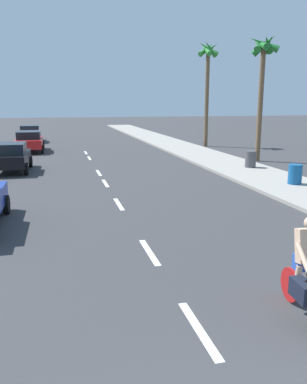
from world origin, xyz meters
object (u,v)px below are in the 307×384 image
at_px(palm_tree_far, 263,62).
at_px(palm_tree_distant, 208,65).
at_px(trash_bin_near, 295,174).
at_px(parked_car_black, 12,156).
at_px(trash_bin_far, 251,159).
at_px(cyclist, 305,273).
at_px(parked_car_red, 29,141).
at_px(parked_car_silver, 30,133).

relative_size(palm_tree_far, palm_tree_distant, 0.91).
bearing_deg(trash_bin_near, palm_tree_far, 73.33).
xyz_separation_m(parked_car_black, trash_bin_far, (12.90, -2.58, -0.24)).
distance_m(parked_car_black, palm_tree_far, 15.83).
bearing_deg(parked_car_black, palm_tree_distant, 33.76).
bearing_deg(palm_tree_distant, cyclist, -107.73).
relative_size(cyclist, trash_bin_near, 2.07).
relative_size(parked_car_red, palm_tree_distant, 0.53).
bearing_deg(parked_car_red, trash_bin_near, -53.26).
bearing_deg(cyclist, parked_car_black, -63.98).
bearing_deg(parked_car_black, parked_car_silver, 91.50).
distance_m(parked_car_silver, palm_tree_far, 23.02).
distance_m(cyclist, trash_bin_far, 15.84).
distance_m(parked_car_red, trash_bin_far, 17.07).
bearing_deg(palm_tree_distant, parked_car_black, -147.77).
bearing_deg(cyclist, palm_tree_far, -110.68).
relative_size(parked_car_black, palm_tree_far, 0.50).
height_order(parked_car_silver, palm_tree_distant, palm_tree_distant).
height_order(palm_tree_far, trash_bin_far, palm_tree_far).
bearing_deg(trash_bin_far, palm_tree_far, 55.54).
bearing_deg(palm_tree_far, trash_bin_near, -106.67).
xyz_separation_m(palm_tree_far, trash_bin_near, (-2.29, -7.66, -5.53)).
height_order(parked_car_black, trash_bin_near, parked_car_black).
relative_size(parked_car_black, trash_bin_far, 4.37).
distance_m(trash_bin_near, trash_bin_far, 4.73).
bearing_deg(palm_tree_far, parked_car_red, 149.11).
xyz_separation_m(parked_car_silver, trash_bin_near, (12.62, -24.39, -0.26)).
xyz_separation_m(cyclist, palm_tree_distant, (8.44, 26.40, 5.89)).
bearing_deg(parked_car_silver, palm_tree_distant, -29.96).
bearing_deg(trash_bin_far, trash_bin_near, -93.33).
distance_m(cyclist, parked_car_black, 18.20).
relative_size(palm_tree_distant, trash_bin_near, 9.88).
relative_size(parked_car_red, parked_car_silver, 0.99).
relative_size(parked_car_red, palm_tree_far, 0.58).
bearing_deg(trash_bin_far, palm_tree_distant, 80.66).
bearing_deg(parked_car_red, palm_tree_distant, 1.22).
bearing_deg(parked_car_black, cyclist, -67.80).
bearing_deg(parked_car_silver, palm_tree_far, -50.78).
bearing_deg(parked_car_silver, trash_bin_far, -59.25).
height_order(parked_car_red, parked_car_silver, same).
bearing_deg(cyclist, trash_bin_near, -117.16).
xyz_separation_m(parked_car_black, palm_tree_distant, (14.87, 9.37, 5.89)).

